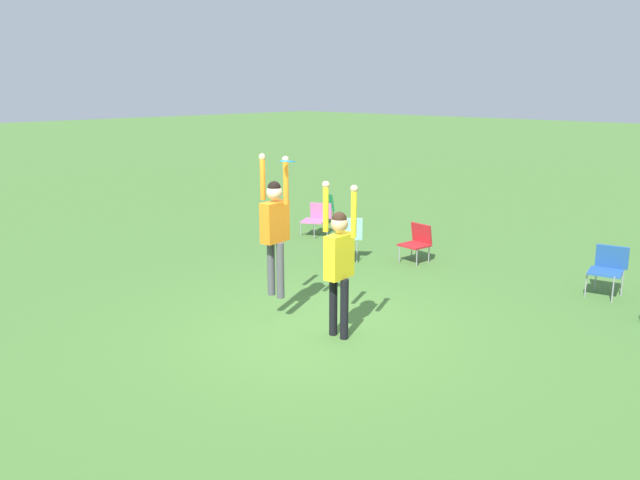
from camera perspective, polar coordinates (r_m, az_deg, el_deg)
ground_plane at (r=9.51m, az=-0.41°, el=-7.93°), size 120.00×120.00×0.00m
person_jumping at (r=9.44m, az=-4.15°, el=1.61°), size 0.61×0.48×2.19m
person_defending at (r=8.77m, az=1.76°, el=-1.52°), size 0.62×0.49×2.25m
frisbee at (r=8.89m, az=-3.00°, el=7.21°), size 0.22×0.22×0.04m
camping_chair_0 at (r=16.45m, az=0.48°, el=3.15°), size 0.58×0.62×0.79m
camping_chair_1 at (r=15.14m, az=-0.29°, el=2.11°), size 0.72×0.78×0.78m
camping_chair_2 at (r=12.82m, az=2.32°, el=0.25°), size 0.75×0.83×0.91m
camping_chair_3 at (r=12.98m, az=8.89°, el=-0.04°), size 0.56×0.60×0.78m
camping_chair_4 at (r=11.83m, az=24.85°, el=-2.20°), size 0.63×0.67×0.87m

